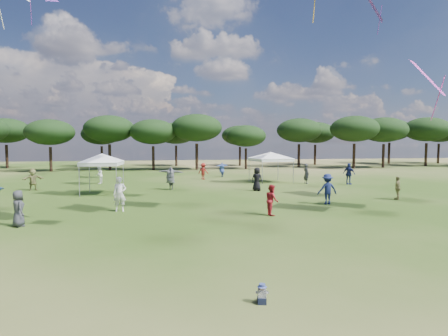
# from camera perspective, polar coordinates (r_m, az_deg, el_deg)

# --- Properties ---
(tree_line) EXTENTS (108.78, 17.63, 7.77)m
(tree_line) POSITION_cam_1_polar(r_m,az_deg,el_deg) (54.21, -5.44, 5.72)
(tree_line) COLOR black
(tree_line) RESTS_ON ground
(tent_left) EXTENTS (5.47, 5.47, 3.29)m
(tent_left) POSITION_cam_1_polar(r_m,az_deg,el_deg) (28.67, -18.13, 1.85)
(tent_left) COLOR gray
(tent_left) RESTS_ON ground
(tent_right) EXTENTS (6.63, 6.63, 3.17)m
(tent_right) POSITION_cam_1_polar(r_m,az_deg,el_deg) (35.75, 7.13, 2.24)
(tent_right) COLOR gray
(tent_right) RESTS_ON ground
(toddler) EXTENTS (0.35, 0.38, 0.49)m
(toddler) POSITION_cam_1_polar(r_m,az_deg,el_deg) (9.52, 5.82, -18.62)
(toddler) COLOR black
(toddler) RESTS_ON ground
(festival_crowd) EXTENTS (28.10, 23.17, 1.93)m
(festival_crowd) POSITION_cam_1_polar(r_m,az_deg,el_deg) (29.16, -4.98, -1.82)
(festival_crowd) COLOR maroon
(festival_crowd) RESTS_ON ground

